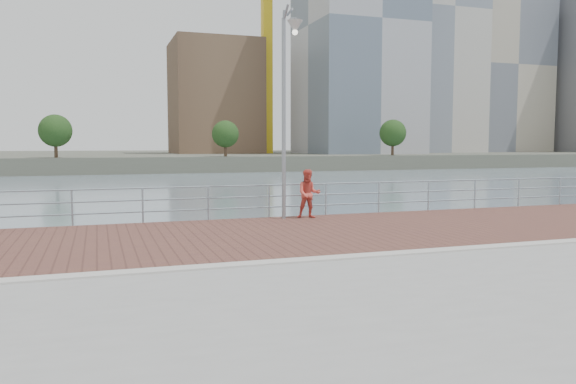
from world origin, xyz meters
name	(u,v)px	position (x,y,z in m)	size (l,w,h in m)	color
water	(318,352)	(0.00, 0.00, -2.00)	(400.00, 400.00, 0.00)	slate
brick_lane	(269,234)	(0.00, 3.60, 0.01)	(40.00, 6.80, 0.02)	brown
curb	(318,259)	(0.00, 0.00, 0.03)	(40.00, 0.40, 0.06)	#B7B5AD
far_shore	(118,158)	(0.00, 122.50, -0.75)	(320.00, 95.00, 2.50)	#4C5142
guardrail	(239,198)	(0.00, 7.00, 0.69)	(39.06, 0.06, 1.13)	#8C9EA8
street_lamp	(288,75)	(1.39, 6.02, 4.63)	(0.48, 1.38, 6.52)	gray
bystander	(309,194)	(2.21, 6.37, 0.83)	(0.78, 0.61, 1.61)	#D74C3F
skyline	(250,42)	(26.39, 104.03, 23.64)	(233.00, 41.00, 65.31)	#ADA38E
shoreline_trees	(55,131)	(-10.06, 77.00, 4.37)	(109.63, 4.95, 6.60)	#473323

